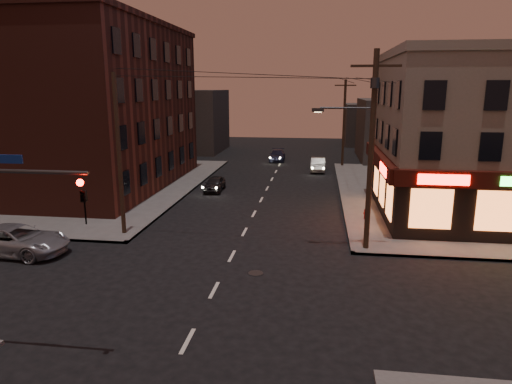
% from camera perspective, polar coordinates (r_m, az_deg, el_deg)
% --- Properties ---
extents(ground, '(120.00, 120.00, 0.00)m').
position_cam_1_polar(ground, '(19.74, -5.25, -12.12)').
color(ground, black).
rests_on(ground, ground).
extents(sidewalk_ne, '(24.00, 28.00, 0.15)m').
position_cam_1_polar(sidewalk_ne, '(39.81, 27.93, -0.57)').
color(sidewalk_ne, '#514F4C').
rests_on(sidewalk_ne, ground).
extents(sidewalk_nw, '(24.00, 28.00, 0.15)m').
position_cam_1_polar(sidewalk_nw, '(43.41, -23.10, 0.92)').
color(sidewalk_nw, '#514F4C').
rests_on(sidewalk_nw, ground).
extents(pizza_building, '(15.85, 12.85, 10.50)m').
position_cam_1_polar(pizza_building, '(33.13, 28.74, 6.18)').
color(pizza_building, gray).
rests_on(pizza_building, sidewalk_ne).
extents(brick_apartment, '(12.00, 20.00, 13.00)m').
position_cam_1_polar(brick_apartment, '(40.94, -19.64, 9.84)').
color(brick_apartment, '#4E2119').
rests_on(brick_apartment, sidewalk_nw).
extents(bg_building_ne_a, '(10.00, 12.00, 7.00)m').
position_cam_1_polar(bg_building_ne_a, '(56.47, 17.94, 7.41)').
color(bg_building_ne_a, '#3F3D3A').
rests_on(bg_building_ne_a, ground).
extents(bg_building_nw, '(9.00, 10.00, 8.00)m').
position_cam_1_polar(bg_building_nw, '(61.98, -8.41, 8.80)').
color(bg_building_nw, '#3F3D3A').
rests_on(bg_building_nw, ground).
extents(bg_building_ne_b, '(8.00, 8.00, 6.00)m').
position_cam_1_polar(bg_building_ne_b, '(70.04, 14.34, 8.18)').
color(bg_building_ne_b, '#3F3D3A').
rests_on(bg_building_ne_b, ground).
extents(utility_pole_main, '(4.20, 0.44, 10.00)m').
position_cam_1_polar(utility_pole_main, '(23.47, 13.99, 6.25)').
color(utility_pole_main, '#382619').
rests_on(utility_pole_main, sidewalk_ne).
extents(utility_pole_far, '(0.26, 0.26, 9.00)m').
position_cam_1_polar(utility_pole_far, '(49.60, 10.93, 8.45)').
color(utility_pole_far, '#382619').
rests_on(utility_pole_far, sidewalk_ne).
extents(utility_pole_west, '(0.24, 0.24, 9.00)m').
position_cam_1_polar(utility_pole_west, '(26.55, -16.74, 4.40)').
color(utility_pole_west, '#382619').
rests_on(utility_pole_west, sidewalk_nw).
extents(suv_cross, '(5.49, 2.81, 1.48)m').
position_cam_1_polar(suv_cross, '(26.38, -27.77, -5.34)').
color(suv_cross, gray).
rests_on(suv_cross, ground).
extents(sedan_near, '(1.50, 3.54, 1.19)m').
position_cam_1_polar(sedan_near, '(37.65, -5.18, 1.02)').
color(sedan_near, black).
rests_on(sedan_near, ground).
extents(sedan_mid, '(1.46, 4.12, 1.35)m').
position_cam_1_polar(sedan_mid, '(46.89, 7.75, 3.42)').
color(sedan_mid, slate).
rests_on(sedan_mid, ground).
extents(sedan_far, '(1.88, 4.34, 1.24)m').
position_cam_1_polar(sedan_far, '(53.16, 2.68, 4.59)').
color(sedan_far, '#181B30').
rests_on(sedan_far, ground).
extents(fire_hydrant, '(0.30, 0.30, 0.68)m').
position_cam_1_polar(fire_hydrant, '(29.85, 13.54, -2.61)').
color(fire_hydrant, maroon).
rests_on(fire_hydrant, sidewalk_ne).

